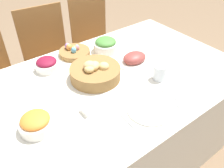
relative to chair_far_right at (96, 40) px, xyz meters
name	(u,v)px	position (x,y,z in m)	size (l,w,h in m)	color
ground_plane	(107,154)	(-0.52, -0.89, -0.49)	(12.00, 12.00, 0.00)	#7F664C
dining_table	(106,123)	(-0.52, -0.89, -0.12)	(1.82, 1.07, 0.74)	silver
chair_far_right	(96,40)	(0.00, 0.00, 0.00)	(0.43, 0.43, 0.93)	olive
chair_far_center	(50,56)	(-0.52, 0.00, 0.00)	(0.46, 0.46, 0.93)	olive
bread_basket	(95,72)	(-0.55, -0.81, 0.29)	(0.32, 0.32, 0.13)	olive
egg_basket	(74,52)	(-0.51, -0.48, 0.27)	(0.22, 0.22, 0.08)	olive
ham_platter	(134,59)	(-0.22, -0.82, 0.27)	(0.27, 0.19, 0.08)	white
carrot_bowl	(36,123)	(-1.01, -0.99, 0.29)	(0.17, 0.17, 0.09)	white
beet_salad_bowl	(47,64)	(-0.75, -0.54, 0.29)	(0.16, 0.16, 0.08)	white
green_salad_bowl	(106,45)	(-0.29, -0.57, 0.29)	(0.18, 0.18, 0.10)	white
dinner_plate	(149,109)	(-0.48, -1.23, 0.25)	(0.25, 0.25, 0.01)	white
fork	(128,122)	(-0.62, -1.23, 0.25)	(0.02, 0.19, 0.00)	#B7B7BC
knife	(168,99)	(-0.33, -1.23, 0.25)	(0.02, 0.19, 0.00)	#B7B7BC
spoon	(172,97)	(-0.30, -1.23, 0.25)	(0.02, 0.19, 0.00)	#B7B7BC
drinking_cup	(159,72)	(-0.23, -1.06, 0.29)	(0.08, 0.08, 0.10)	silver
butter_dish	(92,108)	(-0.73, -1.04, 0.26)	(0.11, 0.07, 0.03)	white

